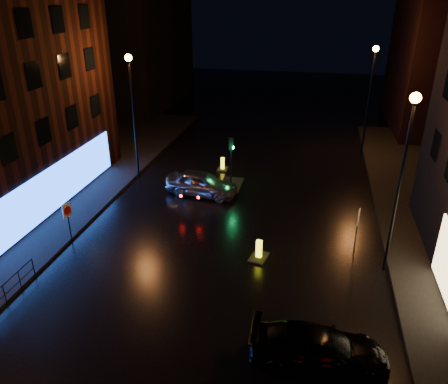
{
  "coord_description": "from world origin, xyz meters",
  "views": [
    {
      "loc": [
        4.01,
        -12.39,
        12.05
      ],
      "look_at": [
        -0.17,
        7.01,
        2.8
      ],
      "focal_mm": 35.0,
      "sensor_mm": 36.0,
      "label": 1
    }
  ],
  "objects_px": {
    "bollard_far": "(223,167)",
    "road_sign_right": "(358,221)",
    "silver_hatchback": "(202,183)",
    "dark_sedan": "(319,348)",
    "traffic_signal": "(231,179)",
    "road_sign_left": "(68,214)",
    "bollard_near": "(259,254)"
  },
  "relations": [
    {
      "from": "traffic_signal",
      "to": "bollard_far",
      "type": "bearing_deg",
      "value": 113.41
    },
    {
      "from": "bollard_near",
      "to": "road_sign_left",
      "type": "distance_m",
      "value": 9.89
    },
    {
      "from": "road_sign_right",
      "to": "bollard_far",
      "type": "bearing_deg",
      "value": -35.95
    },
    {
      "from": "silver_hatchback",
      "to": "road_sign_left",
      "type": "distance_m",
      "value": 8.85
    },
    {
      "from": "bollard_far",
      "to": "road_sign_left",
      "type": "bearing_deg",
      "value": -117.61
    },
    {
      "from": "road_sign_left",
      "to": "bollard_far",
      "type": "bearing_deg",
      "value": 82.14
    },
    {
      "from": "traffic_signal",
      "to": "bollard_far",
      "type": "distance_m",
      "value": 2.91
    },
    {
      "from": "silver_hatchback",
      "to": "dark_sedan",
      "type": "bearing_deg",
      "value": -142.14
    },
    {
      "from": "road_sign_left",
      "to": "road_sign_right",
      "type": "relative_size",
      "value": 0.99
    },
    {
      "from": "bollard_near",
      "to": "road_sign_right",
      "type": "relative_size",
      "value": 0.57
    },
    {
      "from": "silver_hatchback",
      "to": "bollard_near",
      "type": "xyz_separation_m",
      "value": [
        4.63,
        -6.58,
        -0.56
      ]
    },
    {
      "from": "bollard_near",
      "to": "road_sign_right",
      "type": "height_order",
      "value": "road_sign_right"
    },
    {
      "from": "dark_sedan",
      "to": "road_sign_left",
      "type": "distance_m",
      "value": 13.95
    },
    {
      "from": "bollard_far",
      "to": "traffic_signal",
      "type": "bearing_deg",
      "value": -68.56
    },
    {
      "from": "dark_sedan",
      "to": "road_sign_right",
      "type": "bearing_deg",
      "value": -13.72
    },
    {
      "from": "silver_hatchback",
      "to": "dark_sedan",
      "type": "xyz_separation_m",
      "value": [
        7.6,
        -12.75,
        -0.08
      ]
    },
    {
      "from": "traffic_signal",
      "to": "bollard_near",
      "type": "bearing_deg",
      "value": -69.78
    },
    {
      "from": "traffic_signal",
      "to": "bollard_near",
      "type": "distance_m",
      "value": 8.88
    },
    {
      "from": "road_sign_left",
      "to": "bollard_near",
      "type": "bearing_deg",
      "value": 21.12
    },
    {
      "from": "bollard_far",
      "to": "road_sign_right",
      "type": "height_order",
      "value": "road_sign_right"
    },
    {
      "from": "traffic_signal",
      "to": "bollard_far",
      "type": "height_order",
      "value": "traffic_signal"
    },
    {
      "from": "bollard_near",
      "to": "silver_hatchback",
      "type": "bearing_deg",
      "value": 137.18
    },
    {
      "from": "bollard_near",
      "to": "road_sign_right",
      "type": "bearing_deg",
      "value": 32.99
    },
    {
      "from": "silver_hatchback",
      "to": "traffic_signal",
      "type": "bearing_deg",
      "value": -34.76
    },
    {
      "from": "traffic_signal",
      "to": "road_sign_right",
      "type": "relative_size",
      "value": 1.52
    },
    {
      "from": "road_sign_left",
      "to": "road_sign_right",
      "type": "distance_m",
      "value": 14.58
    },
    {
      "from": "bollard_far",
      "to": "silver_hatchback",
      "type": "bearing_deg",
      "value": -97.31
    },
    {
      "from": "dark_sedan",
      "to": "traffic_signal",
      "type": "bearing_deg",
      "value": 20.69
    },
    {
      "from": "silver_hatchback",
      "to": "road_sign_right",
      "type": "bearing_deg",
      "value": -110.4
    },
    {
      "from": "traffic_signal",
      "to": "silver_hatchback",
      "type": "height_order",
      "value": "traffic_signal"
    },
    {
      "from": "bollard_far",
      "to": "road_sign_right",
      "type": "bearing_deg",
      "value": -48.14
    },
    {
      "from": "bollard_far",
      "to": "dark_sedan",
      "type": "bearing_deg",
      "value": -69.23
    }
  ]
}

